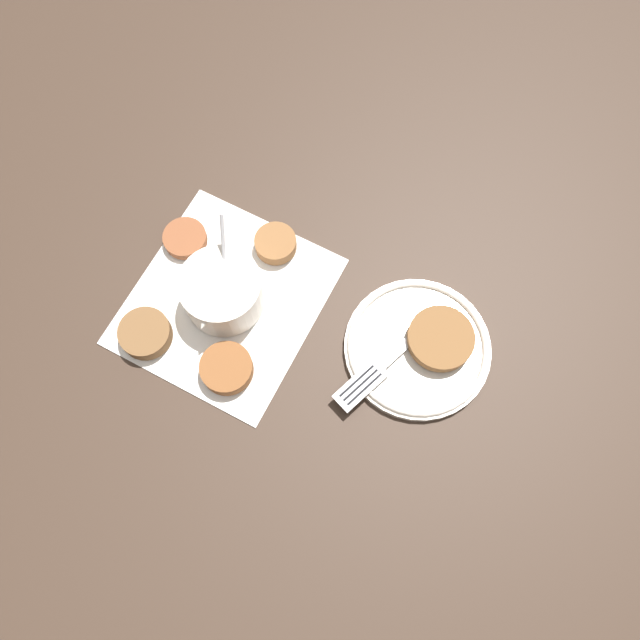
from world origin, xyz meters
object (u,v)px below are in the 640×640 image
Objects in this scene: sauce_bowl at (225,294)px; serving_plate at (417,347)px; fritter_on_plate at (441,339)px; fork at (382,365)px.

sauce_bowl reaches higher than serving_plate.
sauce_bowl reaches higher than fritter_on_plate.
fritter_on_plate is at bearing 96.80° from sauce_bowl.
fork is at bearing -46.88° from fritter_on_plate.
sauce_bowl is 0.26m from serving_plate.
fritter_on_plate is 0.08m from fork.
fork is at bearing 84.11° from sauce_bowl.
sauce_bowl is at bearing -86.01° from serving_plate.
fork is (0.02, 0.22, -0.01)m from sauce_bowl.
fork reaches higher than serving_plate.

